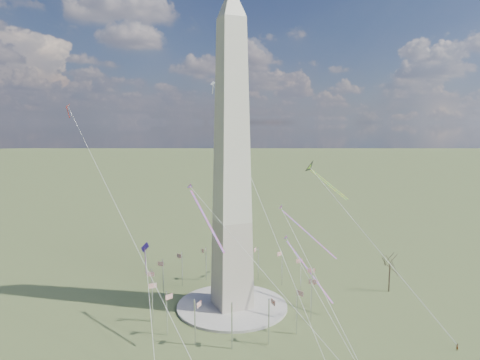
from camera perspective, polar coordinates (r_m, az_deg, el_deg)
name	(u,v)px	position (r m, az deg, el deg)	size (l,w,h in m)	color
ground	(232,307)	(145.78, -1.06, -16.56)	(2000.00, 2000.00, 0.00)	#44552A
plaza	(232,306)	(145.61, -1.06, -16.42)	(36.00, 36.00, 0.80)	#A9A59B
washington_monument	(232,161)	(133.46, -1.11, 2.56)	(15.56, 15.56, 100.00)	beige
flagpole_ring	(232,286)	(142.95, -1.06, -13.90)	(54.40, 54.40, 13.00)	silver
tree_near	(390,262)	(162.78, 19.38, -10.30)	(8.67, 8.67, 15.17)	#3F3426
person_east	(457,347)	(134.21, 26.98, -19.22)	(0.72, 0.47, 1.97)	gray
kite_delta_black	(312,169)	(161.52, 9.61, 1.40)	(12.60, 15.81, 13.69)	black
kite_diamond_purple	(145,250)	(133.23, -12.53, -9.15)	(1.93, 3.30, 10.23)	navy
kite_streamer_left	(300,225)	(133.43, 7.96, -6.01)	(10.43, 18.45, 13.86)	#FD274E
kite_streamer_mid	(201,208)	(118.87, -5.25, -3.77)	(3.60, 22.08, 15.16)	#FD274E
kite_streamer_right	(300,258)	(148.16, 8.05, -10.32)	(5.15, 24.26, 16.72)	#FD274E
kite_small_red	(68,108)	(163.98, -21.98, 8.95)	(1.59, 2.36, 5.02)	red
kite_small_white	(213,84)	(177.24, -3.64, 12.60)	(1.74, 1.78, 5.10)	silver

